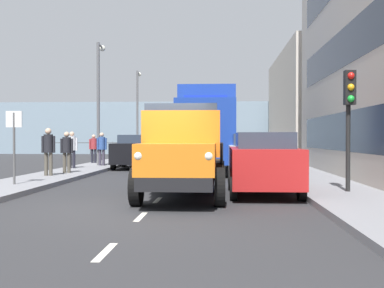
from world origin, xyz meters
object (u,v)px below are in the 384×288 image
at_px(lamp_post_promenade, 99,92).
at_px(lamp_post_far, 138,106).
at_px(pedestrian_by_lamp, 67,149).
at_px(car_black_oppositeside_0, 136,151).
at_px(pedestrian_couple_a, 102,146).
at_px(car_silver_kerbside_1, 252,156).
at_px(car_grey_oppositeside_1, 153,148).
at_px(pedestrian_in_dark_coat, 72,147).
at_px(pedestrian_near_railing, 94,146).
at_px(truck_vintage_orange, 182,153).
at_px(pedestrian_couple_b, 48,148).
at_px(street_sign, 14,134).
at_px(lorry_cargo_blue, 208,127).
at_px(traffic_light_near, 349,104).
at_px(car_red_kerbside_near, 263,163).

xyz_separation_m(lamp_post_promenade, lamp_post_far, (-0.01, -11.64, 0.07)).
bearing_deg(pedestrian_by_lamp, car_black_oppositeside_0, -109.78).
relative_size(pedestrian_couple_a, lamp_post_promenade, 0.27).
relative_size(car_silver_kerbside_1, car_grey_oppositeside_1, 0.94).
distance_m(car_silver_kerbside_1, pedestrian_couple_a, 9.60).
height_order(pedestrian_in_dark_coat, pedestrian_near_railing, pedestrian_in_dark_coat).
height_order(truck_vintage_orange, pedestrian_couple_b, truck_vintage_orange).
height_order(car_black_oppositeside_0, street_sign, street_sign).
distance_m(lorry_cargo_blue, pedestrian_couple_b, 7.52).
xyz_separation_m(lorry_cargo_blue, car_grey_oppositeside_1, (3.75, -8.44, -1.18)).
distance_m(truck_vintage_orange, car_black_oppositeside_0, 12.63).
relative_size(traffic_light_near, lamp_post_promenade, 0.50).
bearing_deg(car_black_oppositeside_0, pedestrian_couple_a, 2.25).
relative_size(car_red_kerbside_near, car_black_oppositeside_0, 0.89).
bearing_deg(lorry_cargo_blue, pedestrian_couple_b, 37.97).
xyz_separation_m(truck_vintage_orange, pedestrian_by_lamp, (5.27, -6.90, -0.05)).
height_order(pedestrian_couple_a, traffic_light_near, traffic_light_near).
bearing_deg(street_sign, car_black_oppositeside_0, -101.08).
xyz_separation_m(car_black_oppositeside_0, traffic_light_near, (-7.75, 11.54, 1.58)).
xyz_separation_m(pedestrian_near_railing, lamp_post_promenade, (-0.88, 2.21, 2.86)).
height_order(lorry_cargo_blue, car_black_oppositeside_0, lorry_cargo_blue).
bearing_deg(truck_vintage_orange, lamp_post_promenade, -66.74).
xyz_separation_m(car_red_kerbside_near, car_grey_oppositeside_1, (5.53, -17.55, 0.00)).
relative_size(truck_vintage_orange, pedestrian_near_railing, 3.52).
distance_m(car_silver_kerbside_1, car_black_oppositeside_0, 8.41).
xyz_separation_m(lamp_post_far, street_sign, (0.02, 21.97, -2.33)).
height_order(car_black_oppositeside_0, pedestrian_by_lamp, pedestrian_by_lamp).
bearing_deg(pedestrian_near_railing, truck_vintage_orange, 113.01).
bearing_deg(pedestrian_near_railing, pedestrian_in_dark_coat, 92.80).
bearing_deg(car_grey_oppositeside_1, car_red_kerbside_near, 107.48).
relative_size(truck_vintage_orange, lamp_post_far, 0.87).
height_order(pedestrian_by_lamp, lamp_post_far, lamp_post_far).
height_order(car_red_kerbside_near, car_grey_oppositeside_1, same).
bearing_deg(pedestrian_couple_a, car_black_oppositeside_0, -177.75).
xyz_separation_m(car_silver_kerbside_1, street_sign, (7.50, 3.74, 0.79)).
bearing_deg(pedestrian_in_dark_coat, lorry_cargo_blue, -178.18).
bearing_deg(traffic_light_near, street_sign, -8.57).
height_order(car_red_kerbside_near, pedestrian_couple_b, pedestrian_couple_b).
relative_size(pedestrian_couple_b, street_sign, 0.80).
xyz_separation_m(car_grey_oppositeside_1, pedestrian_by_lamp, (1.89, 11.61, 0.24)).
bearing_deg(lamp_post_far, pedestrian_by_lamp, 90.19).
distance_m(car_red_kerbside_near, lamp_post_far, 24.47).
xyz_separation_m(car_black_oppositeside_0, lamp_post_promenade, (1.96, -0.25, 3.05)).
bearing_deg(car_black_oppositeside_0, truck_vintage_orange, 105.51).
bearing_deg(lamp_post_promenade, car_red_kerbside_near, 123.18).
xyz_separation_m(car_red_kerbside_near, car_silver_kerbside_1, (-0.00, -4.87, 0.00)).
distance_m(pedestrian_by_lamp, lamp_post_promenade, 6.19).
xyz_separation_m(car_black_oppositeside_0, pedestrian_near_railing, (2.84, -2.46, 0.19)).
bearing_deg(lamp_post_far, street_sign, 89.94).
bearing_deg(pedestrian_in_dark_coat, car_black_oppositeside_0, -138.61).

